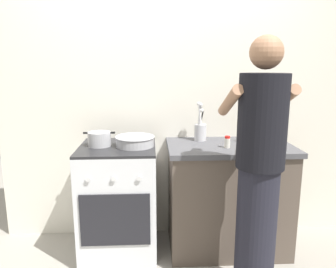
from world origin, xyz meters
TOP-DOWN VIEW (x-y plane):
  - ground at (0.00, 0.00)m, footprint 6.00×6.00m
  - back_wall at (0.20, 0.50)m, footprint 3.20×0.10m
  - countertop at (0.55, 0.15)m, footprint 1.00×0.60m
  - stove_range at (-0.35, 0.15)m, footprint 0.60×0.62m
  - pot at (-0.49, 0.17)m, footprint 0.25×0.18m
  - mixing_bowl at (-0.21, 0.14)m, footprint 0.31×0.31m
  - utensil_crock at (0.33, 0.31)m, footprint 0.10×0.10m
  - spice_bottle at (0.50, 0.05)m, footprint 0.04×0.04m
  - oil_bottle at (0.74, 0.20)m, footprint 0.07×0.07m
  - person at (0.60, -0.44)m, footprint 0.41×0.50m

SIDE VIEW (x-z plane):
  - ground at x=0.00m, z-range 0.00..0.00m
  - stove_range at x=-0.35m, z-range 0.00..0.90m
  - countertop at x=0.55m, z-range 0.00..0.90m
  - person at x=0.60m, z-range 0.01..1.71m
  - mixing_bowl at x=-0.21m, z-range 0.90..0.98m
  - spice_bottle at x=0.50m, z-range 0.90..0.99m
  - pot at x=-0.49m, z-range 0.90..1.01m
  - oil_bottle at x=0.74m, z-range 0.88..1.11m
  - utensil_crock at x=0.33m, z-range 0.84..1.16m
  - back_wall at x=0.20m, z-range 0.00..2.50m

